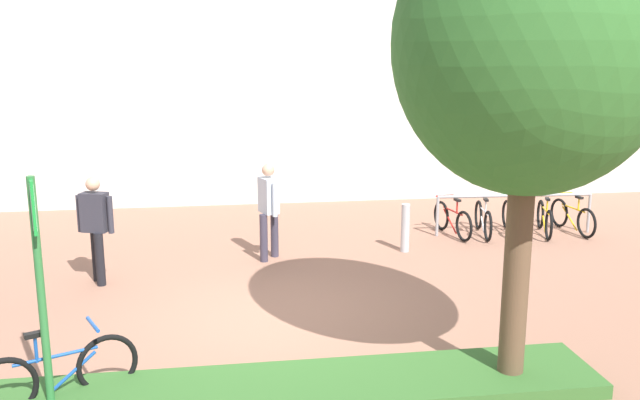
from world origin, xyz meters
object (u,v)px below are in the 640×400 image
(bollard_steel, at_px, (405,228))
(person_suited_dark, at_px, (96,223))
(parking_sign_post, at_px, (38,263))
(bike_rack_cluster, at_px, (513,218))
(bike_at_sign, at_px, (58,374))
(person_casual_tan, at_px, (269,205))
(tree_sidewalk, at_px, (531,45))

(bollard_steel, relative_size, person_suited_dark, 0.52)
(parking_sign_post, bearing_deg, bike_rack_cluster, 38.10)
(bike_at_sign, bearing_deg, person_casual_tan, 62.15)
(parking_sign_post, bearing_deg, bollard_steel, 44.93)
(bike_at_sign, distance_m, person_casual_tan, 5.46)
(tree_sidewalk, xyz_separation_m, person_suited_dark, (-5.08, 4.15, -2.69))
(bike_rack_cluster, distance_m, bollard_steel, 2.65)
(tree_sidewalk, bearing_deg, parking_sign_post, 179.37)
(tree_sidewalk, distance_m, bike_rack_cluster, 7.38)
(bike_at_sign, bearing_deg, bollard_steel, 44.09)
(tree_sidewalk, bearing_deg, person_suited_dark, 140.72)
(person_suited_dark, bearing_deg, parking_sign_post, -87.07)
(bike_at_sign, relative_size, bike_rack_cluster, 0.49)
(tree_sidewalk, distance_m, parking_sign_post, 5.29)
(tree_sidewalk, height_order, person_casual_tan, tree_sidewalk)
(tree_sidewalk, distance_m, bike_at_sign, 5.87)
(tree_sidewalk, height_order, bollard_steel, tree_sidewalk)
(parking_sign_post, xyz_separation_m, bollard_steel, (5.09, 5.07, -1.16))
(bollard_steel, distance_m, person_casual_tan, 2.57)
(bike_rack_cluster, height_order, person_suited_dark, person_suited_dark)
(tree_sidewalk, height_order, bike_rack_cluster, tree_sidewalk)
(bollard_steel, bearing_deg, bike_rack_cluster, 19.28)
(parking_sign_post, relative_size, bike_at_sign, 1.58)
(parking_sign_post, height_order, person_suited_dark, parking_sign_post)
(parking_sign_post, distance_m, bike_at_sign, 1.27)
(bike_at_sign, bearing_deg, parking_sign_post, -102.16)
(bike_rack_cluster, bearing_deg, person_suited_dark, -166.67)
(bike_at_sign, bearing_deg, bike_rack_cluster, 37.36)
(bike_at_sign, xyz_separation_m, person_casual_tan, (2.53, 4.80, 0.63))
(bike_at_sign, relative_size, bollard_steel, 1.73)
(bollard_steel, bearing_deg, tree_sidewalk, -92.42)
(tree_sidewalk, height_order, bike_at_sign, tree_sidewalk)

